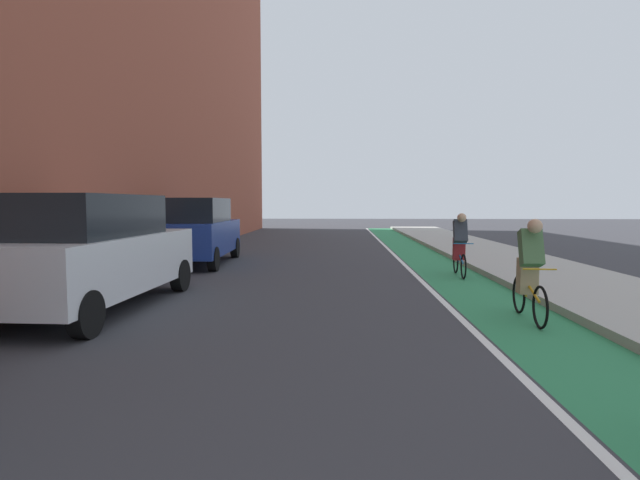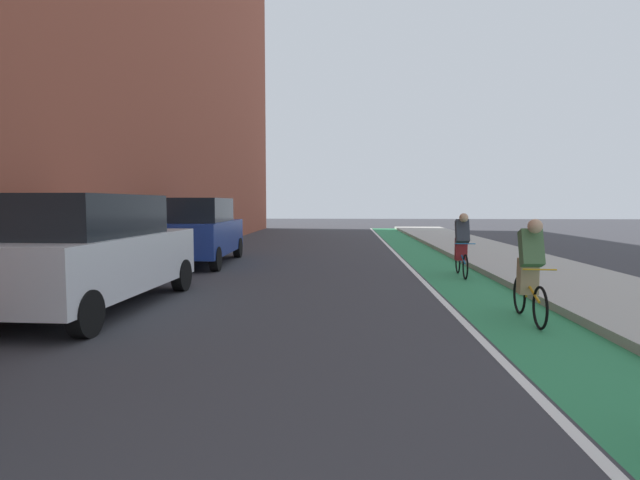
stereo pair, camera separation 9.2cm
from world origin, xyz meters
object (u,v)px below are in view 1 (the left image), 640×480
Objects in this scene: cyclist_mid at (530,269)px; cyclist_trailing at (460,243)px; parked_suv_white at (90,251)px; parked_suv_blue at (198,230)px.

cyclist_mid reaches higher than cyclist_trailing.
parked_suv_white is 1.05× the size of parked_suv_blue.
parked_suv_blue reaches higher than cyclist_mid.
cyclist_mid is (7.22, -6.96, -0.21)m from parked_suv_blue.
parked_suv_blue is at bearing 163.22° from cyclist_trailing.
parked_suv_blue is 2.75× the size of cyclist_trailing.
cyclist_mid is (7.22, -0.49, -0.21)m from parked_suv_white.
parked_suv_blue is 7.60m from cyclist_trailing.
parked_suv_white reaches higher than cyclist_trailing.
cyclist_trailing is (7.27, 4.28, -0.18)m from parked_suv_white.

